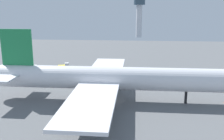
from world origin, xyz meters
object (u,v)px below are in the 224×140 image
control_tower (139,14)px  baggage_tug (64,66)px  cargo_airplane (111,79)px  fuel_truck (85,70)px

control_tower → baggage_tug: bearing=-104.6°
cargo_airplane → fuel_truck: bearing=112.9°
cargo_airplane → baggage_tug: bearing=122.6°
cargo_airplane → fuel_truck: cargo_airplane is taller
cargo_airplane → fuel_truck: size_ratio=12.46×
cargo_airplane → fuel_truck: 33.63m
fuel_truck → control_tower: 129.43m
baggage_tug → control_tower: 126.68m
baggage_tug → control_tower: (31.68, 121.28, 18.30)m
cargo_airplane → control_tower: control_tower is taller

